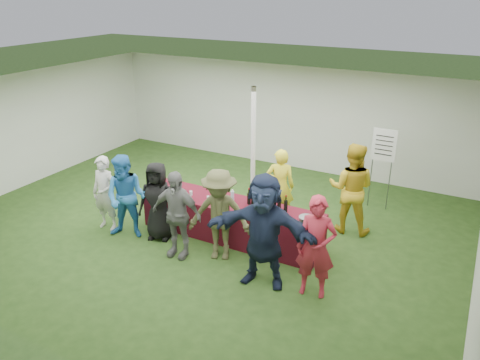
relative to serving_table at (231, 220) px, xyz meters
The scene contains 18 objects.
ground 0.82m from the serving_table, 168.54° to the left, with size 60.00×60.00×0.00m, color #284719.
tent 1.67m from the serving_table, 98.86° to the left, with size 10.00×10.00×10.00m.
serving_table is the anchor object (origin of this frame).
wine_bottles 0.85m from the serving_table, 11.30° to the left, with size 0.81×0.15×0.32m.
wine_glasses 1.07m from the serving_table, 164.03° to the right, with size 1.10×0.13×0.16m.
water_bottle 0.49m from the serving_table, 95.04° to the left, with size 0.07×0.07×0.23m.
bar_towel 1.60m from the serving_table, ahead, with size 0.25×0.18×0.03m, color white.
dump_bucket 1.68m from the serving_table, ahead, with size 0.26×0.26×0.18m, color slate.
wine_list_sign 3.60m from the serving_table, 50.68° to the left, with size 0.50×0.03×1.80m.
staff_pourer 1.25m from the serving_table, 61.69° to the left, with size 0.58×0.38×1.60m, color yellow.
staff_back 2.42m from the serving_table, 35.17° to the left, with size 0.89×0.69×1.83m, color gold.
customer_0 2.55m from the serving_table, 160.64° to the right, with size 0.55×0.36×1.52m, color beige.
customer_1 2.04m from the serving_table, 153.26° to the right, with size 0.81×0.63×1.67m, color #2870B8.
customer_2 1.44m from the serving_table, 151.90° to the right, with size 0.76×0.49×1.55m, color black.
customer_3 1.23m from the serving_table, 117.85° to the right, with size 0.96×0.40×1.64m, color slate.
customer_4 0.89m from the serving_table, 75.78° to the right, with size 1.10×0.63×1.70m, color #494A2A.
customer_5 1.70m from the serving_table, 41.44° to the right, with size 1.79×0.57×1.93m, color #19223B.
customer_6 2.30m from the serving_table, 24.99° to the right, with size 0.62×0.40×1.69m, color #A42233.
Camera 1 is at (4.67, -7.13, 4.57)m, focal length 35.00 mm.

